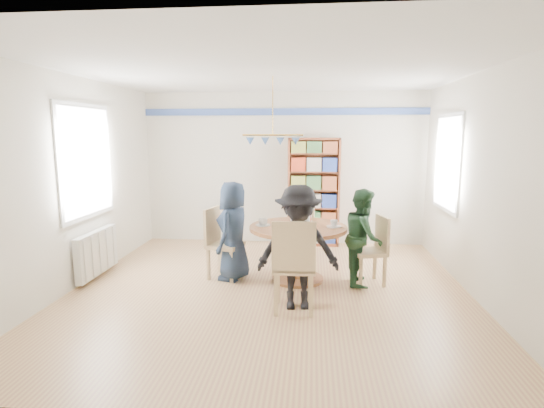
# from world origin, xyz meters

# --- Properties ---
(ground) EXTENTS (5.00, 5.00, 0.00)m
(ground) POSITION_xyz_m (0.00, 0.00, 0.00)
(ground) COLOR tan
(room_shell) EXTENTS (5.00, 5.00, 5.00)m
(room_shell) POSITION_xyz_m (-0.26, 0.87, 1.65)
(room_shell) COLOR white
(room_shell) RESTS_ON ground
(radiator) EXTENTS (0.12, 1.00, 0.60)m
(radiator) POSITION_xyz_m (-2.42, 0.30, 0.35)
(radiator) COLOR silver
(radiator) RESTS_ON ground
(dining_table) EXTENTS (1.30, 1.30, 0.75)m
(dining_table) POSITION_xyz_m (0.35, 0.44, 0.56)
(dining_table) COLOR brown
(dining_table) RESTS_ON ground
(chair_left) EXTENTS (0.52, 0.52, 0.97)m
(chair_left) POSITION_xyz_m (-0.73, 0.47, 0.53)
(chair_left) COLOR tan
(chair_left) RESTS_ON ground
(chair_right) EXTENTS (0.49, 0.49, 0.90)m
(chair_right) POSITION_xyz_m (1.35, 0.42, 0.50)
(chair_right) COLOR tan
(chair_right) RESTS_ON ground
(chair_far) EXTENTS (0.49, 0.49, 0.93)m
(chair_far) POSITION_xyz_m (0.34, 1.49, 0.51)
(chair_far) COLOR tan
(chair_far) RESTS_ON ground
(chair_near) EXTENTS (0.48, 0.48, 1.06)m
(chair_near) POSITION_xyz_m (0.34, -0.63, 0.58)
(chair_near) COLOR tan
(chair_near) RESTS_ON ground
(person_left) EXTENTS (0.57, 0.74, 1.34)m
(person_left) POSITION_xyz_m (-0.53, 0.42, 0.67)
(person_left) COLOR #182336
(person_left) RESTS_ON ground
(person_right) EXTENTS (0.52, 0.65, 1.27)m
(person_right) POSITION_xyz_m (1.20, 0.39, 0.63)
(person_right) COLOR #1B3720
(person_right) RESTS_ON ground
(person_far) EXTENTS (0.48, 0.35, 1.20)m
(person_far) POSITION_xyz_m (0.34, 1.31, 0.60)
(person_far) COLOR gray
(person_far) RESTS_ON ground
(person_near) EXTENTS (0.96, 0.62, 1.41)m
(person_near) POSITION_xyz_m (0.38, -0.48, 0.71)
(person_near) COLOR black
(person_near) RESTS_ON ground
(bookshelf) EXTENTS (0.90, 0.27, 1.90)m
(bookshelf) POSITION_xyz_m (0.55, 2.34, 0.94)
(bookshelf) COLOR brown
(bookshelf) RESTS_ON ground
(tableware) EXTENTS (1.14, 1.14, 0.30)m
(tableware) POSITION_xyz_m (0.32, 0.47, 0.82)
(tableware) COLOR white
(tableware) RESTS_ON dining_table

